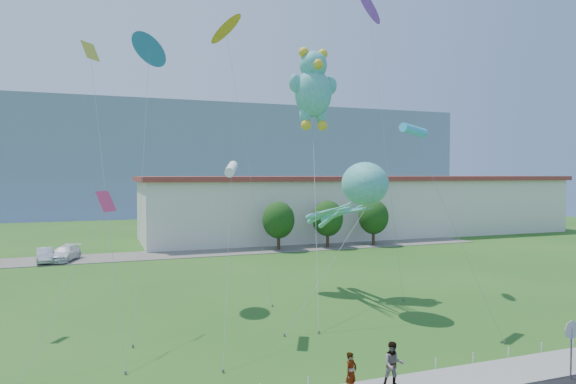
{
  "coord_description": "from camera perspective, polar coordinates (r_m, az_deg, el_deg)",
  "views": [
    {
      "loc": [
        -8.63,
        -19.74,
        8.49
      ],
      "look_at": [
        1.57,
        8.0,
        7.46
      ],
      "focal_mm": 32.0,
      "sensor_mm": 36.0,
      "label": 1
    }
  ],
  "objects": [
    {
      "name": "tree_near",
      "position": [
        57.1,
        -1.07,
        -3.13
      ],
      "size": [
        3.6,
        3.6,
        5.47
      ],
      "color": "#3F2B19",
      "rests_on": "ground"
    },
    {
      "name": "stop_sign",
      "position": [
        24.78,
        28.97,
        -13.76
      ],
      "size": [
        0.8,
        0.07,
        2.5
      ],
      "color": "slate",
      "rests_on": "ground"
    },
    {
      "name": "small_kite_yellow",
      "position": [
        30.62,
        -20.75,
        10.98
      ],
      "size": [
        2.04,
        9.71,
        15.93
      ],
      "color": "gold",
      "rests_on": "ground"
    },
    {
      "name": "parking_strip",
      "position": [
        56.06,
        -11.18,
        -6.72
      ],
      "size": [
        70.0,
        6.0,
        0.06
      ],
      "primitive_type": "cube",
      "color": "#59544C",
      "rests_on": "ground"
    },
    {
      "name": "small_kite_cyan",
      "position": [
        29.23,
        13.86,
        6.49
      ],
      "size": [
        2.92,
        5.36,
        11.35
      ],
      "color": "#37C1F7",
      "rests_on": "ground"
    },
    {
      "name": "small_kite_white",
      "position": [
        27.24,
        -6.33,
        2.42
      ],
      "size": [
        1.99,
        6.42,
        9.21
      ],
      "color": "white",
      "rests_on": "ground"
    },
    {
      "name": "small_kite_orange",
      "position": [
        40.86,
        -6.82,
        16.92
      ],
      "size": [
        2.09,
        8.46,
        20.24
      ],
      "color": "gold",
      "rests_on": "ground"
    },
    {
      "name": "octopus_kite",
      "position": [
        33.03,
        7.22,
        -0.56
      ],
      "size": [
        7.61,
        10.41,
        9.24
      ],
      "color": "teal",
      "rests_on": "ground"
    },
    {
      "name": "small_kite_blue",
      "position": [
        36.14,
        -15.2,
        14.47
      ],
      "size": [
        2.71,
        10.22,
        17.44
      ],
      "color": "blue",
      "rests_on": "ground"
    },
    {
      "name": "hill_ridge",
      "position": [
        140.06,
        -16.68,
        3.56
      ],
      "size": [
        160.0,
        50.0,
        25.0
      ],
      "primitive_type": "cube",
      "color": "slate",
      "rests_on": "ground"
    },
    {
      "name": "tree_mid",
      "position": [
        59.33,
        4.42,
        -2.94
      ],
      "size": [
        3.6,
        3.6,
        5.47
      ],
      "color": "#3F2B19",
      "rests_on": "ground"
    },
    {
      "name": "pedestrian_right",
      "position": [
        21.75,
        11.63,
        -18.24
      ],
      "size": [
        1.02,
        0.9,
        1.77
      ],
      "primitive_type": "imported",
      "rotation": [
        0.0,
        0.0,
        -0.31
      ],
      "color": "gray",
      "rests_on": "sidewalk"
    },
    {
      "name": "rope_fence",
      "position": [
        21.96,
        4.83,
        -20.05
      ],
      "size": [
        26.05,
        0.05,
        0.5
      ],
      "color": "white",
      "rests_on": "ground"
    },
    {
      "name": "pedestrian_left",
      "position": [
        20.93,
        7.02,
        -19.32
      ],
      "size": [
        0.68,
        0.59,
        1.57
      ],
      "primitive_type": "imported",
      "rotation": [
        0.0,
        0.0,
        0.44
      ],
      "color": "gray",
      "rests_on": "sidewalk"
    },
    {
      "name": "ground",
      "position": [
        23.16,
        3.39,
        -19.52
      ],
      "size": [
        160.0,
        160.0,
        0.0
      ],
      "primitive_type": "plane",
      "color": "#205618",
      "rests_on": "ground"
    },
    {
      "name": "tree_far",
      "position": [
        62.06,
        9.47,
        -2.75
      ],
      "size": [
        3.6,
        3.6,
        5.47
      ],
      "color": "#3F2B19",
      "rests_on": "ground"
    },
    {
      "name": "small_kite_purple",
      "position": [
        41.43,
        9.08,
        19.06
      ],
      "size": [
        1.8,
        6.22,
        21.94
      ],
      "color": "#8E37DC",
      "rests_on": "ground"
    },
    {
      "name": "parked_car_silver",
      "position": [
        54.58,
        -25.39,
        -6.36
      ],
      "size": [
        1.83,
        4.26,
        1.36
      ],
      "primitive_type": "imported",
      "rotation": [
        0.0,
        0.0,
        0.1
      ],
      "color": "#A9A9AF",
      "rests_on": "parking_strip"
    },
    {
      "name": "teddy_bear_kite",
      "position": [
        37.29,
        2.83,
        11.59
      ],
      "size": [
        5.4,
        10.33,
        17.45
      ],
      "color": "teal",
      "rests_on": "ground"
    },
    {
      "name": "parked_car_white",
      "position": [
        54.8,
        -23.6,
        -6.28
      ],
      "size": [
        3.4,
        5.22,
        1.41
      ],
      "primitive_type": "imported",
      "rotation": [
        0.0,
        0.0,
        -0.32
      ],
      "color": "white",
      "rests_on": "parking_strip"
    },
    {
      "name": "small_kite_pink",
      "position": [
        26.28,
        -20.26,
        -2.52
      ],
      "size": [
        4.14,
        4.85,
        7.59
      ],
      "color": "#F93768",
      "rests_on": "ground"
    },
    {
      "name": "warehouse",
      "position": [
        72.67,
        8.32,
        -1.47
      ],
      "size": [
        61.0,
        15.0,
        8.2
      ],
      "color": "beige",
      "rests_on": "ground"
    }
  ]
}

